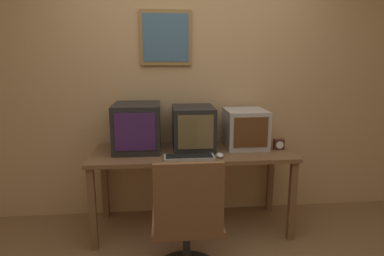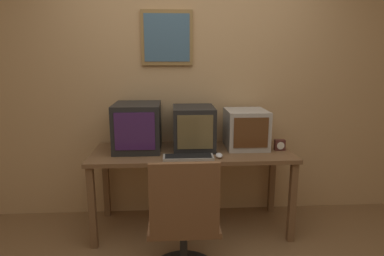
# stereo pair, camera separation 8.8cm
# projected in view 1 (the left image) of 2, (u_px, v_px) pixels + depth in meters

# --- Properties ---
(wall_back) EXTENTS (8.00, 0.08, 2.60)m
(wall_back) POSITION_uv_depth(u_px,v_px,m) (188.00, 87.00, 3.18)
(wall_back) COLOR tan
(wall_back) RESTS_ON ground_plane
(desk) EXTENTS (1.80, 0.67, 0.76)m
(desk) POSITION_uv_depth(u_px,v_px,m) (192.00, 160.00, 2.93)
(desk) COLOR brown
(desk) RESTS_ON ground_plane
(monitor_left) EXTENTS (0.41, 0.48, 0.43)m
(monitor_left) POSITION_uv_depth(u_px,v_px,m) (137.00, 127.00, 2.91)
(monitor_left) COLOR black
(monitor_left) RESTS_ON desk
(monitor_center) EXTENTS (0.37, 0.45, 0.39)m
(monitor_center) POSITION_uv_depth(u_px,v_px,m) (193.00, 128.00, 2.96)
(monitor_center) COLOR black
(monitor_center) RESTS_ON desk
(monitor_right) EXTENTS (0.37, 0.41, 0.36)m
(monitor_right) POSITION_uv_depth(u_px,v_px,m) (245.00, 128.00, 3.02)
(monitor_right) COLOR #B7B2A8
(monitor_right) RESTS_ON desk
(keyboard_main) EXTENTS (0.42, 0.15, 0.03)m
(keyboard_main) POSITION_uv_depth(u_px,v_px,m) (189.00, 157.00, 2.68)
(keyboard_main) COLOR #A8A399
(keyboard_main) RESTS_ON desk
(mouse_near_keyboard) EXTENTS (0.06, 0.10, 0.04)m
(mouse_near_keyboard) POSITION_uv_depth(u_px,v_px,m) (220.00, 155.00, 2.72)
(mouse_near_keyboard) COLOR silver
(mouse_near_keyboard) RESTS_ON desk
(desk_clock) EXTENTS (0.09, 0.06, 0.10)m
(desk_clock) POSITION_uv_depth(u_px,v_px,m) (279.00, 144.00, 2.96)
(desk_clock) COLOR #4C231E
(desk_clock) RESTS_ON desk
(office_chair) EXTENTS (0.51, 0.51, 0.94)m
(office_chair) POSITION_uv_depth(u_px,v_px,m) (187.00, 230.00, 2.25)
(office_chair) COLOR black
(office_chair) RESTS_ON ground_plane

